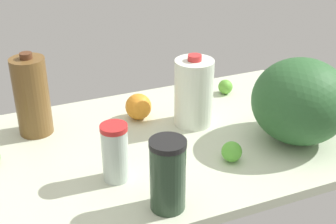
# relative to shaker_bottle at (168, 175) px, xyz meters

# --- Properties ---
(countertop) EXTENTS (1.20, 0.76, 0.03)m
(countertop) POSITION_rel_shaker_bottle_xyz_m (-0.13, -0.30, -0.11)
(countertop) COLOR beige
(countertop) RESTS_ON ground
(shaker_bottle) EXTENTS (0.09, 0.09, 0.19)m
(shaker_bottle) POSITION_rel_shaker_bottle_xyz_m (0.00, 0.00, 0.00)
(shaker_bottle) COLOR #293F2B
(shaker_bottle) RESTS_ON countertop
(chocolate_milk_jug) EXTENTS (0.11, 0.11, 0.27)m
(chocolate_milk_jug) POSITION_rel_shaker_bottle_xyz_m (0.25, -0.51, 0.03)
(chocolate_milk_jug) COLOR brown
(chocolate_milk_jug) RESTS_ON countertop
(watermelon) EXTENTS (0.30, 0.30, 0.26)m
(watermelon) POSITION_rel_shaker_bottle_xyz_m (-0.50, -0.16, 0.03)
(watermelon) COLOR #2D5F30
(watermelon) RESTS_ON countertop
(milk_jug) EXTENTS (0.13, 0.13, 0.24)m
(milk_jug) POSITION_rel_shaker_bottle_xyz_m (-0.25, -0.37, 0.02)
(milk_jug) COLOR white
(milk_jug) RESTS_ON countertop
(tumbler_cup) EXTENTS (0.07, 0.07, 0.17)m
(tumbler_cup) POSITION_rel_shaker_bottle_xyz_m (0.08, -0.17, -0.01)
(tumbler_cup) COLOR silver
(tumbler_cup) RESTS_ON countertop
(lime_by_jug) EXTENTS (0.06, 0.06, 0.06)m
(lime_by_jug) POSITION_rel_shaker_bottle_xyz_m (-0.25, -0.12, -0.07)
(lime_by_jug) COLOR #5EBB3C
(lime_by_jug) RESTS_ON countertop
(lime_beside_bowl) EXTENTS (0.05, 0.05, 0.05)m
(lime_beside_bowl) POSITION_rel_shaker_bottle_xyz_m (-0.46, -0.54, -0.07)
(lime_beside_bowl) COLOR #62AE37
(lime_beside_bowl) RESTS_ON countertop
(orange_near_front) EXTENTS (0.09, 0.09, 0.09)m
(orange_near_front) POSITION_rel_shaker_bottle_xyz_m (-0.09, -0.47, -0.05)
(orange_near_front) COLOR orange
(orange_near_front) RESTS_ON countertop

